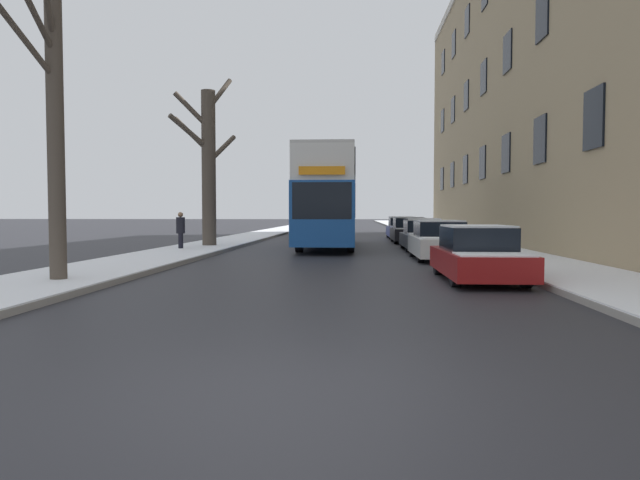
% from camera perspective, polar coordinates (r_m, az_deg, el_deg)
% --- Properties ---
extents(ground_plane, '(320.00, 320.00, 0.00)m').
position_cam_1_polar(ground_plane, '(5.27, -4.32, -15.34)').
color(ground_plane, '#28282D').
extents(sidewalk_left, '(3.03, 130.00, 0.16)m').
position_cam_1_polar(sidewalk_left, '(58.40, -3.30, 1.14)').
color(sidewalk_left, gray).
rests_on(sidewalk_left, ground).
extents(sidewalk_right, '(3.03, 130.00, 0.16)m').
position_cam_1_polar(sidewalk_right, '(58.25, 9.01, 1.11)').
color(sidewalk_right, gray).
rests_on(sidewalk_right, ground).
extents(terrace_facade_right, '(9.10, 44.71, 17.52)m').
position_cam_1_polar(terrace_facade_right, '(32.73, 25.05, 15.01)').
color(terrace_facade_right, tan).
rests_on(terrace_facade_right, ground).
extents(bare_tree_left_0, '(1.33, 5.48, 8.22)m').
position_cam_1_polar(bare_tree_left_0, '(14.23, -25.14, 12.43)').
color(bare_tree_left_0, '#4C4238').
rests_on(bare_tree_left_0, ground).
extents(bare_tree_left_1, '(3.00, 3.79, 8.10)m').
position_cam_1_polar(bare_tree_left_1, '(27.15, -11.16, 7.62)').
color(bare_tree_left_1, '#4C4238').
rests_on(bare_tree_left_1, ground).
extents(double_decker_bus, '(2.54, 11.63, 4.43)m').
position_cam_1_polar(double_decker_bus, '(27.33, 0.89, 4.50)').
color(double_decker_bus, '#194C99').
rests_on(double_decker_bus, ground).
extents(parked_car_0, '(1.76, 4.32, 1.34)m').
position_cam_1_polar(parked_car_0, '(14.39, 15.50, -1.44)').
color(parked_car_0, maroon).
rests_on(parked_car_0, ground).
extents(parked_car_1, '(1.83, 4.40, 1.39)m').
position_cam_1_polar(parked_car_1, '(20.64, 11.84, -0.12)').
color(parked_car_1, silver).
rests_on(parked_car_1, ground).
extents(parked_car_2, '(1.70, 4.31, 1.42)m').
position_cam_1_polar(parked_car_2, '(25.78, 10.18, 0.44)').
color(parked_car_2, '#474C56').
rests_on(parked_car_2, ground).
extents(parked_car_3, '(1.82, 4.40, 1.44)m').
position_cam_1_polar(parked_car_3, '(32.23, 8.84, 0.92)').
color(parked_car_3, black).
rests_on(parked_car_3, ground).
extents(parked_car_4, '(1.72, 4.42, 1.44)m').
position_cam_1_polar(parked_car_4, '(37.44, 8.10, 1.16)').
color(parked_car_4, navy).
rests_on(parked_car_4, ground).
extents(oncoming_van, '(1.91, 5.78, 2.50)m').
position_cam_1_polar(oncoming_van, '(43.42, -1.44, 2.29)').
color(oncoming_van, '#333842').
rests_on(oncoming_van, ground).
extents(pedestrian_left_sidewalk, '(0.37, 0.37, 1.69)m').
position_cam_1_polar(pedestrian_left_sidewalk, '(24.81, -13.77, 0.97)').
color(pedestrian_left_sidewalk, black).
rests_on(pedestrian_left_sidewalk, ground).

